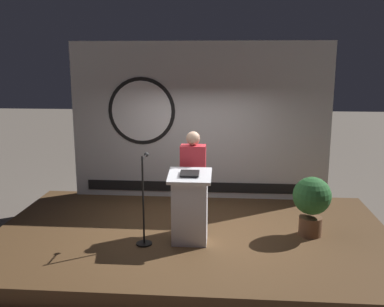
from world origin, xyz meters
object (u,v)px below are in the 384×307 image
Objects in this scene: microphone_stand at (144,214)px; potted_plant at (312,201)px; podium at (190,208)px; speaker_person at (193,181)px.

microphone_stand is 1.44× the size of potted_plant.
speaker_person is (0.01, 0.48, 0.29)m from podium.
microphone_stand is (-0.69, -0.58, -0.36)m from speaker_person.
microphone_stand reaches higher than potted_plant.
podium is 0.69× the size of speaker_person.
podium reaches higher than potted_plant.
podium is 0.82× the size of microphone_stand.
podium is at bearing 8.60° from microphone_stand.
potted_plant is (2.56, 0.52, 0.10)m from microphone_stand.
podium is at bearing -91.37° from speaker_person.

